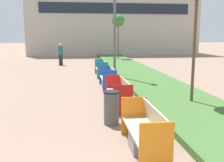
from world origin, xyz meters
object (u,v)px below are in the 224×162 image
object	(u,v)px
bench_orange_frame	(145,134)
bench_red_frame	(119,96)
sapling_tree_far	(118,21)
bench_teal_frame	(102,70)
litter_bin	(111,108)
pedestrian_walking	(61,54)
bench_blue_frame	(108,80)

from	to	relation	value
bench_orange_frame	bench_red_frame	bearing A→B (deg)	89.97
bench_red_frame	sapling_tree_far	xyz separation A→B (m)	(2.49, 16.83, 3.43)
bench_orange_frame	sapling_tree_far	xyz separation A→B (m)	(2.49, 20.39, 3.43)
bench_teal_frame	litter_bin	xyz separation A→B (m)	(-0.49, -8.70, 0.10)
sapling_tree_far	pedestrian_walking	world-z (taller)	sapling_tree_far
bench_blue_frame	bench_teal_frame	distance (m)	3.54
bench_red_frame	bench_blue_frame	size ratio (longest dim) A/B	1.08
bench_red_frame	bench_blue_frame	distance (m)	3.33
bench_blue_frame	pedestrian_walking	xyz separation A→B (m)	(-2.83, 9.82, 0.55)
bench_orange_frame	sapling_tree_far	bearing A→B (deg)	83.04
litter_bin	pedestrian_walking	world-z (taller)	pedestrian_walking
bench_orange_frame	bench_red_frame	xyz separation A→B (m)	(0.00, 3.56, 0.00)
pedestrian_walking	bench_orange_frame	bearing A→B (deg)	-80.40
litter_bin	bench_blue_frame	bearing A→B (deg)	84.57
bench_orange_frame	bench_blue_frame	xyz separation A→B (m)	(0.00, 6.90, 0.00)
bench_orange_frame	litter_bin	size ratio (longest dim) A/B	2.08
bench_orange_frame	pedestrian_walking	distance (m)	16.96
bench_blue_frame	pedestrian_walking	distance (m)	10.23
bench_orange_frame	bench_teal_frame	size ratio (longest dim) A/B	0.91
bench_red_frame	bench_blue_frame	xyz separation A→B (m)	(-0.00, 3.33, -0.00)
bench_orange_frame	litter_bin	bearing A→B (deg)	105.69
bench_red_frame	bench_blue_frame	bearing A→B (deg)	90.03
bench_teal_frame	pedestrian_walking	size ratio (longest dim) A/B	1.18
bench_teal_frame	litter_bin	distance (m)	8.71
bench_orange_frame	sapling_tree_far	distance (m)	20.83
litter_bin	sapling_tree_far	size ratio (longest dim) A/B	0.21
bench_blue_frame	bench_teal_frame	world-z (taller)	same
litter_bin	sapling_tree_far	bearing A→B (deg)	80.92
bench_red_frame	pedestrian_walking	xyz separation A→B (m)	(-2.83, 13.15, 0.55)
bench_orange_frame	pedestrian_walking	xyz separation A→B (m)	(-2.83, 16.72, 0.55)
bench_blue_frame	litter_bin	xyz separation A→B (m)	(-0.49, -5.15, 0.10)
bench_teal_frame	litter_bin	bearing A→B (deg)	-93.24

